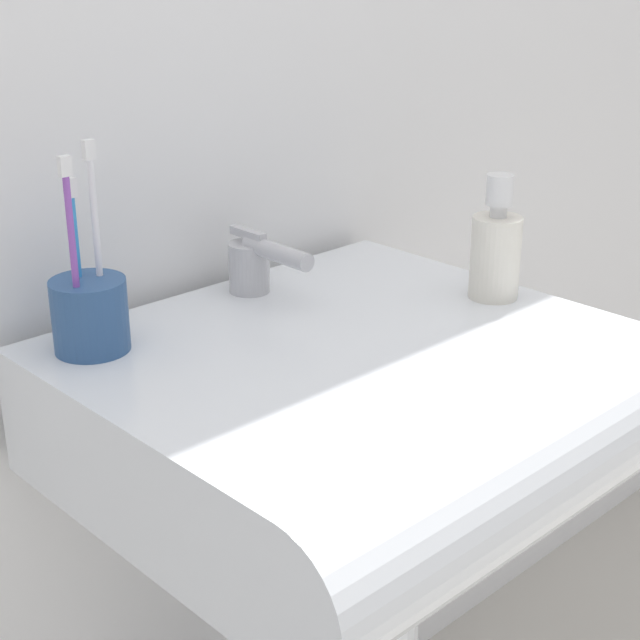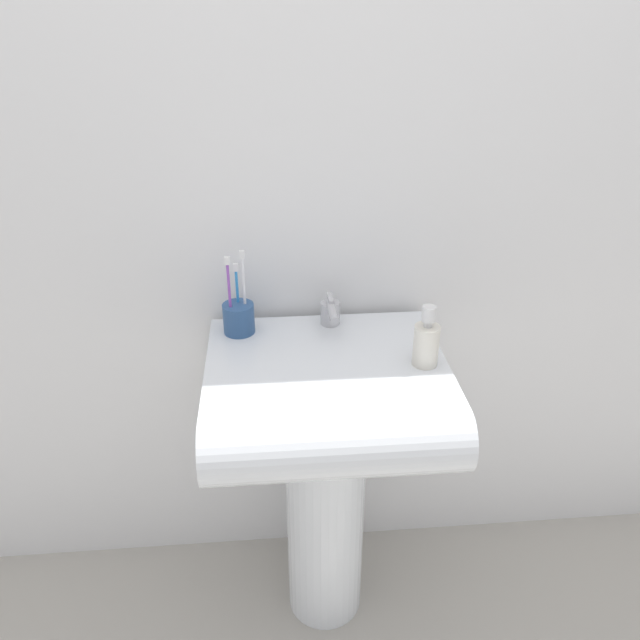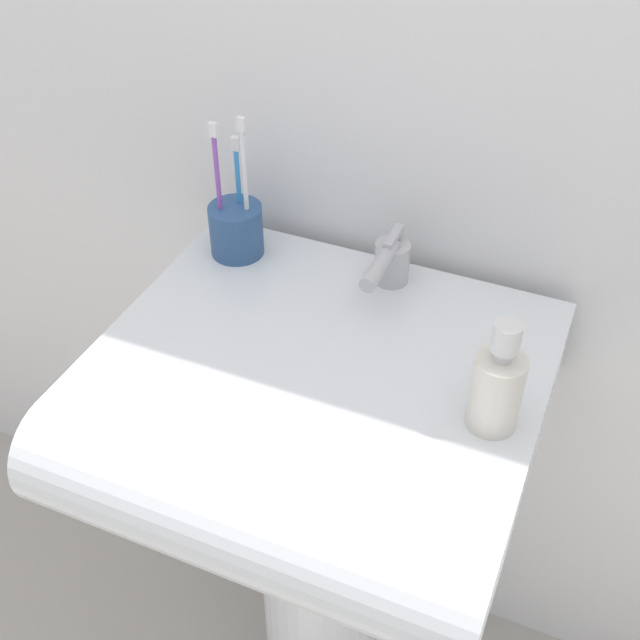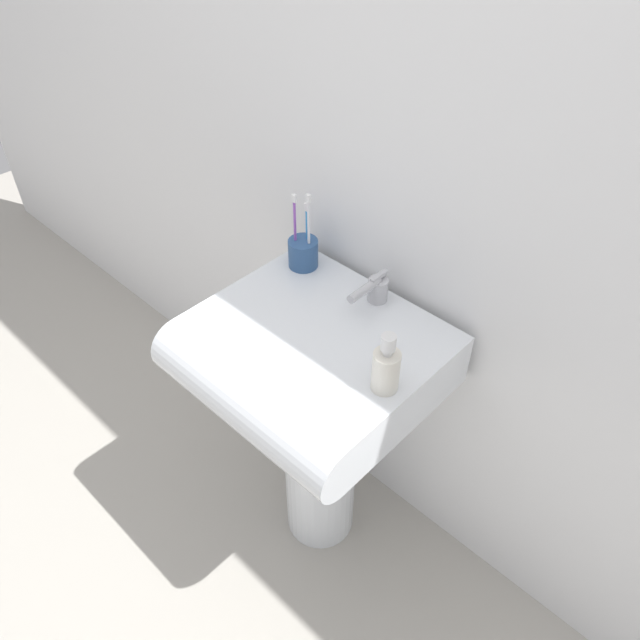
# 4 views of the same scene
# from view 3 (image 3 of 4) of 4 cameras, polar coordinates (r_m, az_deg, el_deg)

# --- Properties ---
(wall_back) EXTENTS (5.00, 0.05, 2.40)m
(wall_back) POSITION_cam_3_polar(r_m,az_deg,el_deg) (1.09, 6.46, 21.22)
(wall_back) COLOR white
(wall_back) RESTS_ON ground
(sink_pedestal) EXTENTS (0.21, 0.21, 0.70)m
(sink_pedestal) POSITION_cam_3_polar(r_m,az_deg,el_deg) (1.42, 0.28, -17.18)
(sink_pedestal) COLOR white
(sink_pedestal) RESTS_ON ground
(sink_basin) EXTENTS (0.57, 0.53, 0.15)m
(sink_basin) POSITION_cam_3_polar(r_m,az_deg,el_deg) (1.06, -0.83, -6.91)
(sink_basin) COLOR white
(sink_basin) RESTS_ON sink_pedestal
(faucet) EXTENTS (0.05, 0.13, 0.08)m
(faucet) POSITION_cam_3_polar(r_m,az_deg,el_deg) (1.13, 4.96, 4.13)
(faucet) COLOR #B7B7BC
(faucet) RESTS_ON sink_basin
(toothbrush_cup) EXTENTS (0.08, 0.08, 0.22)m
(toothbrush_cup) POSITION_cam_3_polar(r_m,az_deg,el_deg) (1.20, -5.98, 6.58)
(toothbrush_cup) COLOR #2D5184
(toothbrush_cup) RESTS_ON sink_basin
(soap_bottle) EXTENTS (0.06, 0.06, 0.15)m
(soap_bottle) POSITION_cam_3_polar(r_m,az_deg,el_deg) (0.93, 12.47, -4.65)
(soap_bottle) COLOR silver
(soap_bottle) RESTS_ON sink_basin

